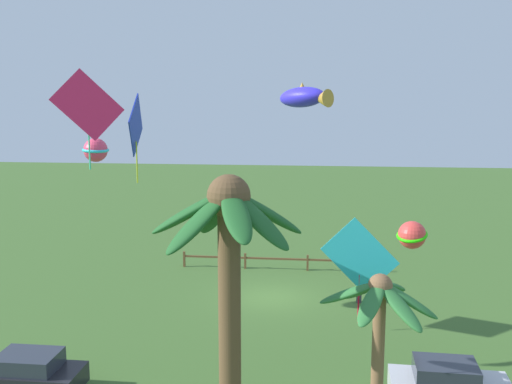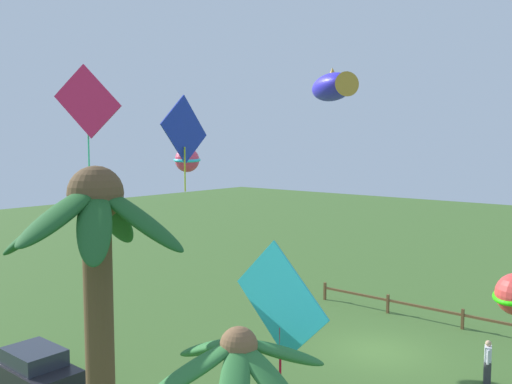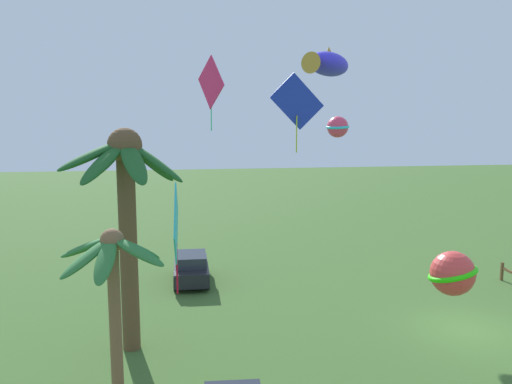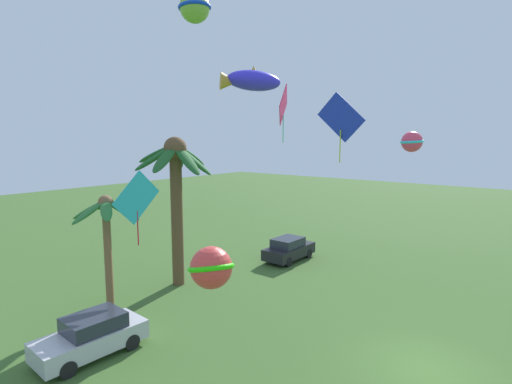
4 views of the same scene
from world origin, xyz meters
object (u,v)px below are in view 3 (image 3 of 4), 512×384
object	(u,v)px
palm_tree_1	(126,190)
kite_diamond_2	(297,103)
kite_ball_3	(338,127)
kite_diamond_4	(176,225)
palm_tree_0	(113,273)
parked_car_0	(191,268)
kite_diamond_5	(211,83)
kite_ball_0	(453,273)
kite_fish_6	(327,64)

from	to	relation	value
palm_tree_1	kite_diamond_2	world-z (taller)	kite_diamond_2
kite_ball_3	kite_diamond_4	world-z (taller)	kite_ball_3
palm_tree_1	kite_ball_3	world-z (taller)	kite_ball_3
palm_tree_0	parked_car_0	bearing A→B (deg)	-11.37
parked_car_0	kite_diamond_5	distance (m)	9.44
parked_car_0	kite_diamond_4	xyz separation A→B (m)	(-11.17, 0.56, 4.63)
kite_ball_0	kite_ball_3	size ratio (longest dim) A/B	1.05
palm_tree_0	parked_car_0	world-z (taller)	palm_tree_0
kite_diamond_2	kite_fish_6	world-z (taller)	kite_fish_6
parked_car_0	kite_fish_6	bearing A→B (deg)	-154.92
palm_tree_1	kite_fish_6	xyz separation A→B (m)	(-1.86, -6.69, 4.26)
kite_ball_0	kite_diamond_4	bearing A→B (deg)	69.66
kite_diamond_4	kite_diamond_2	bearing A→B (deg)	-32.17
kite_ball_0	kite_diamond_5	bearing A→B (deg)	25.99
kite_diamond_2	kite_diamond_4	world-z (taller)	kite_diamond_2
palm_tree_1	kite_fish_6	distance (m)	8.15
kite_ball_3	palm_tree_1	bearing A→B (deg)	127.65
kite_ball_0	palm_tree_1	bearing A→B (deg)	54.63
kite_ball_3	palm_tree_0	bearing A→B (deg)	140.00
kite_ball_0	kite_diamond_2	distance (m)	12.26
palm_tree_0	kite_ball_3	size ratio (longest dim) A/B	3.22
parked_car_0	kite_fish_6	distance (m)	13.96
palm_tree_1	kite_diamond_5	size ratio (longest dim) A/B	2.41
palm_tree_0	parked_car_0	xyz separation A→B (m)	(11.62, -2.34, -3.40)
parked_car_0	kite_ball_3	size ratio (longest dim) A/B	2.32
kite_ball_0	kite_diamond_5	size ratio (longest dim) A/B	0.53
palm_tree_1	kite_diamond_2	bearing A→B (deg)	-55.91
palm_tree_0	kite_ball_3	distance (m)	15.81
parked_car_0	kite_diamond_4	world-z (taller)	kite_diamond_4
parked_car_0	kite_ball_3	bearing A→B (deg)	-88.79
kite_ball_3	kite_diamond_5	world-z (taller)	kite_diamond_5
kite_fish_6	palm_tree_0	bearing A→B (deg)	108.90
palm_tree_1	kite_diamond_4	world-z (taller)	palm_tree_1
kite_ball_3	kite_diamond_5	size ratio (longest dim) A/B	0.50
palm_tree_1	kite_diamond_5	xyz separation A→B (m)	(5.24, -3.32, 3.96)
kite_ball_0	kite_ball_3	world-z (taller)	kite_ball_3
kite_ball_0	kite_diamond_5	xyz separation A→B (m)	(11.63, 5.67, 5.42)
palm_tree_1	palm_tree_0	bearing A→B (deg)	179.93
palm_tree_0	palm_tree_1	xyz separation A→B (m)	(4.16, -0.01, 1.76)
palm_tree_1	kite_ball_3	bearing A→B (deg)	-52.35
parked_car_0	kite_diamond_4	bearing A→B (deg)	177.15
parked_car_0	palm_tree_1	bearing A→B (deg)	162.65
kite_fish_6	palm_tree_1	bearing A→B (deg)	74.46
kite_diamond_5	kite_fish_6	bearing A→B (deg)	-154.63
palm_tree_0	kite_diamond_5	bearing A→B (deg)	-19.51
kite_diamond_4	kite_fish_6	distance (m)	7.11
palm_tree_0	palm_tree_1	world-z (taller)	palm_tree_1
kite_diamond_4	kite_diamond_5	world-z (taller)	kite_diamond_5
parked_car_0	kite_diamond_4	size ratio (longest dim) A/B	1.18
palm_tree_1	kite_diamond_5	distance (m)	7.36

